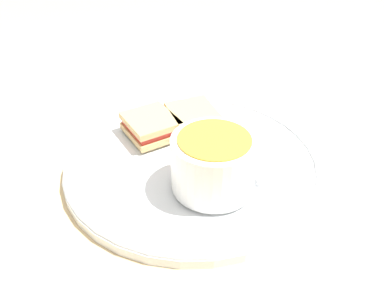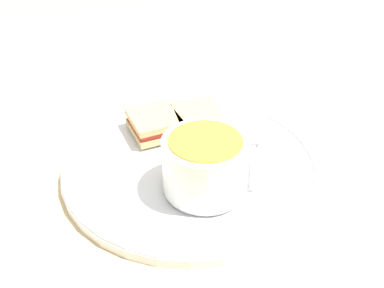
{
  "view_description": "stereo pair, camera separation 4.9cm",
  "coord_description": "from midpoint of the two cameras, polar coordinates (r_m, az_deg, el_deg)",
  "views": [
    {
      "loc": [
        0.05,
        0.4,
        0.32
      ],
      "look_at": [
        0.0,
        0.0,
        0.04
      ],
      "focal_mm": 35.0,
      "sensor_mm": 36.0,
      "label": 1
    },
    {
      "loc": [
        0.0,
        0.4,
        0.32
      ],
      "look_at": [
        0.0,
        0.0,
        0.04
      ],
      "focal_mm": 35.0,
      "sensor_mm": 36.0,
      "label": 2
    }
  ],
  "objects": [
    {
      "name": "ground_plane",
      "position": [
        0.51,
        -2.75,
        -3.35
      ],
      "size": [
        2.4,
        2.4,
        0.0
      ],
      "primitive_type": "plane",
      "color": "#D1B27F"
    },
    {
      "name": "plate",
      "position": [
        0.51,
        -2.77,
        -2.58
      ],
      "size": [
        0.34,
        0.34,
        0.02
      ],
      "color": "white",
      "rests_on": "ground_plane"
    },
    {
      "name": "soup_bowl",
      "position": [
        0.43,
        0.07,
        -2.93
      ],
      "size": [
        0.1,
        0.1,
        0.07
      ],
      "color": "white",
      "rests_on": "plate"
    },
    {
      "name": "spoon",
      "position": [
        0.53,
        6.49,
        0.86
      ],
      "size": [
        0.03,
        0.13,
        0.01
      ],
      "rotation": [
        0.0,
        0.0,
        10.84
      ],
      "color": "silver",
      "rests_on": "plate"
    },
    {
      "name": "sandwich_half_near",
      "position": [
        0.56,
        -2.39,
        3.89
      ],
      "size": [
        0.08,
        0.09,
        0.03
      ],
      "rotation": [
        0.0,
        0.0,
        4.95
      ],
      "color": "tan",
      "rests_on": "plate"
    },
    {
      "name": "sandwich_half_far",
      "position": [
        0.55,
        -8.88,
        2.73
      ],
      "size": [
        0.09,
        0.1,
        0.03
      ],
      "rotation": [
        0.0,
        0.0,
        5.13
      ],
      "color": "tan",
      "rests_on": "plate"
    }
  ]
}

